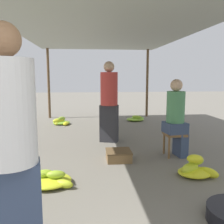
# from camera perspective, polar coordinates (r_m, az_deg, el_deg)

# --- Properties ---
(canopy_post_back_left) EXTENTS (0.08, 0.08, 2.22)m
(canopy_post_back_left) POSITION_cam_1_polar(r_m,az_deg,el_deg) (8.29, -14.28, 6.29)
(canopy_post_back_left) COLOR brown
(canopy_post_back_left) RESTS_ON ground
(canopy_post_back_right) EXTENTS (0.08, 0.08, 2.22)m
(canopy_post_back_right) POSITION_cam_1_polar(r_m,az_deg,el_deg) (8.44, 8.05, 6.50)
(canopy_post_back_right) COLOR brown
(canopy_post_back_right) RESTS_ON ground
(canopy_tarp) EXTENTS (3.62, 7.20, 0.04)m
(canopy_tarp) POSITION_cam_1_polar(r_m,az_deg,el_deg) (4.89, -1.04, 18.67)
(canopy_tarp) COLOR #9EA399
(canopy_tarp) RESTS_ON canopy_post_front_left
(vendor_foreground) EXTENTS (0.42, 0.42, 1.68)m
(vendor_foreground) POSITION_cam_1_polar(r_m,az_deg,el_deg) (1.77, -22.36, -8.07)
(vendor_foreground) COLOR #384766
(vendor_foreground) RESTS_ON ground
(stool) EXTENTS (0.34, 0.34, 0.40)m
(stool) POSITION_cam_1_polar(r_m,az_deg,el_deg) (4.37, 14.10, -5.63)
(stool) COLOR brown
(stool) RESTS_ON ground
(vendor_seated) EXTENTS (0.38, 0.38, 1.30)m
(vendor_seated) POSITION_cam_1_polar(r_m,az_deg,el_deg) (4.30, 14.51, -1.07)
(vendor_seated) COLOR #384766
(vendor_seated) RESTS_ON ground
(banana_pile_left_0) EXTENTS (0.46, 0.59, 0.24)m
(banana_pile_left_0) POSITION_cam_1_polar(r_m,az_deg,el_deg) (2.91, -23.37, -18.34)
(banana_pile_left_0) COLOR #93BF32
(banana_pile_left_0) RESTS_ON ground
(banana_pile_left_1) EXTENTS (0.64, 0.51, 0.19)m
(banana_pile_left_1) POSITION_cam_1_polar(r_m,az_deg,el_deg) (3.33, -14.03, -14.76)
(banana_pile_left_1) COLOR #C6D329
(banana_pile_left_1) RESTS_ON ground
(banana_pile_left_2) EXTENTS (0.50, 0.51, 0.22)m
(banana_pile_left_2) POSITION_cam_1_polar(r_m,az_deg,el_deg) (7.16, -11.61, -2.22)
(banana_pile_left_2) COLOR #C0D12A
(banana_pile_left_2) RESTS_ON ground
(banana_pile_right_0) EXTENTS (0.53, 0.46, 0.30)m
(banana_pile_right_0) POSITION_cam_1_polar(r_m,az_deg,el_deg) (3.67, 18.38, -12.31)
(banana_pile_right_0) COLOR yellow
(banana_pile_right_0) RESTS_ON ground
(banana_pile_right_1) EXTENTS (0.58, 0.49, 0.18)m
(banana_pile_right_1) POSITION_cam_1_polar(r_m,az_deg,el_deg) (7.62, 5.70, -1.56)
(banana_pile_right_1) COLOR #94BF32
(banana_pile_right_1) RESTS_ON ground
(crate_near) EXTENTS (0.40, 0.40, 0.16)m
(crate_near) POSITION_cam_1_polar(r_m,az_deg,el_deg) (4.09, 1.52, -9.88)
(crate_near) COLOR brown
(crate_near) RESTS_ON ground
(shopper_walking_mid) EXTENTS (0.44, 0.44, 1.64)m
(shopper_walking_mid) POSITION_cam_1_polar(r_m,az_deg,el_deg) (5.08, -0.68, 2.59)
(shopper_walking_mid) COLOR #2D2D33
(shopper_walking_mid) RESTS_ON ground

